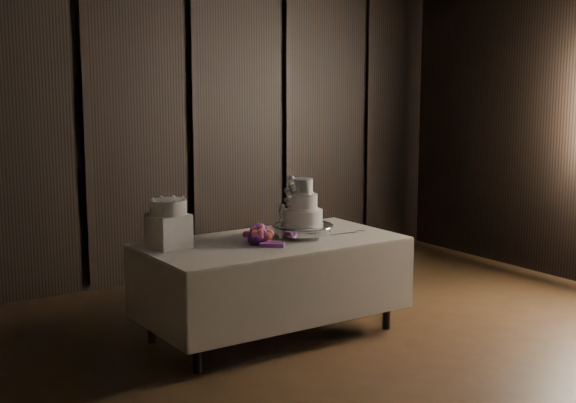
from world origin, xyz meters
The scene contains 8 objects.
room centered at (0.00, 0.00, 1.50)m, with size 6.08×7.08×3.08m.
display_table centered at (-0.37, 1.45, 0.42)m, with size 2.00×1.06×0.76m.
cake_stand centered at (-0.08, 1.45, 0.81)m, with size 0.48×0.48×0.09m, color silver.
wedding_cake centered at (-0.11, 1.44, 1.00)m, with size 0.36×0.31×0.37m.
bouquet centered at (-0.53, 1.39, 0.82)m, with size 0.29×0.39×0.19m, color #E25E5C, non-canonical shape.
box_pedestal centered at (-1.14, 1.66, 0.89)m, with size 0.26×0.26×0.25m, color white.
small_cake centered at (-1.14, 1.66, 1.06)m, with size 0.27×0.27×0.11m, color white.
cake_knife centered at (0.20, 1.33, 0.77)m, with size 0.37×0.02×0.01m, color silver.
Camera 1 is at (-3.58, -3.65, 2.04)m, focal length 50.00 mm.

